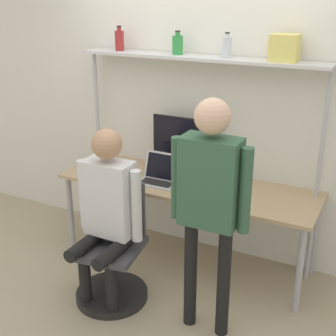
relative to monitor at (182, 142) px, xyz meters
name	(u,v)px	position (x,y,z in m)	size (l,w,h in m)	color
ground_plane	(168,280)	(0.14, -0.54, -1.04)	(12.00, 12.00, 0.00)	tan
wall_back	(206,104)	(0.14, 0.19, 0.31)	(8.00, 0.06, 2.70)	silver
desk	(187,190)	(0.14, -0.18, -0.36)	(2.20, 0.68, 0.75)	tan
shelf_unit	(199,86)	(0.14, 0.02, 0.50)	(2.09, 0.25, 1.78)	silver
monitor	(182,142)	(0.00, 0.00, 0.00)	(0.55, 0.19, 0.51)	black
laptop	(160,174)	(-0.08, -0.24, -0.23)	(0.33, 0.24, 0.24)	#BCBCC1
cell_phone	(184,189)	(0.17, -0.31, -0.29)	(0.07, 0.15, 0.01)	black
office_chair	(113,264)	(-0.16, -0.91, -0.76)	(0.56, 0.56, 0.92)	black
person_seated	(107,205)	(-0.15, -0.95, -0.23)	(0.53, 0.47, 1.38)	black
person_standing	(210,191)	(0.64, -0.93, 0.03)	(0.55, 0.23, 1.68)	black
bottle_green	(178,44)	(-0.06, 0.02, 0.82)	(0.09, 0.09, 0.19)	#2D8C3F
bottle_clear	(227,47)	(0.37, 0.02, 0.82)	(0.07, 0.07, 0.19)	silver
bottle_red	(119,40)	(-0.61, 0.02, 0.82)	(0.08, 0.08, 0.21)	maroon
storage_box	(285,48)	(0.81, 0.02, 0.83)	(0.20, 0.16, 0.20)	#DBCC66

